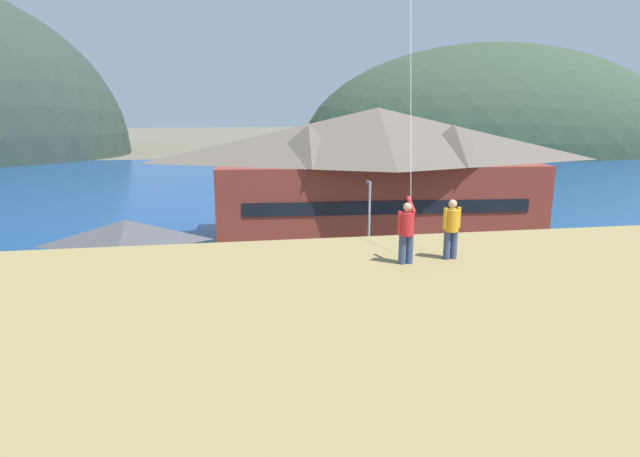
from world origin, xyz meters
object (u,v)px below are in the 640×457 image
object	(u,v)px
harbor_lodge	(377,171)
parked_car_mid_row_far	(567,274)
parked_car_lone_by_shed	(358,286)
parking_light_pole	(369,223)
person_companion	(451,227)
parked_car_back_row_right	(457,284)
wharf_dock	(278,211)
parked_car_front_row_red	(135,344)
parked_car_corner_spot	(243,285)
person_kite_flyer	(406,231)
moored_boat_outer_mooring	(311,209)
storage_shed_near_lot	(129,260)
moored_boat_wharfside	(249,205)
parked_car_back_row_left	(6,350)

from	to	relation	value
harbor_lodge	parked_car_mid_row_far	xyz separation A→B (m)	(8.76, -15.33, -5.18)
parked_car_lone_by_shed	parking_light_pole	xyz separation A→B (m)	(1.79, 4.42, 2.95)
person_companion	parked_car_back_row_right	bearing A→B (deg)	64.13
wharf_dock	parked_car_front_row_red	size ratio (longest dim) A/B	3.12
parked_car_back_row_right	parked_car_corner_spot	distance (m)	13.26
harbor_lodge	wharf_dock	bearing A→B (deg)	121.07
wharf_dock	parked_car_front_row_red	world-z (taller)	parked_car_front_row_red
harbor_lodge	person_kite_flyer	world-z (taller)	harbor_lodge
moored_boat_outer_mooring	person_kite_flyer	distance (m)	43.47
wharf_dock	parked_car_mid_row_far	xyz separation A→B (m)	(16.57, -28.29, 0.71)
parking_light_pole	person_kite_flyer	xyz separation A→B (m)	(-4.39, -20.46, 4.43)
parked_car_front_row_red	parking_light_pole	distance (m)	17.65
parked_car_lone_by_shed	parking_light_pole	world-z (taller)	parking_light_pole
storage_shed_near_lot	wharf_dock	size ratio (longest dim) A/B	0.56
moored_boat_wharfside	person_kite_flyer	xyz separation A→B (m)	(3.10, -46.24, 7.72)
parked_car_back_row_left	parked_car_lone_by_shed	bearing A→B (deg)	18.18
storage_shed_near_lot	person_kite_flyer	xyz separation A→B (m)	(11.21, -18.49, 5.75)
moored_boat_wharfside	parked_car_corner_spot	bearing A→B (deg)	-92.48
parked_car_front_row_red	parking_light_pole	bearing A→B (deg)	37.11
parking_light_pole	parked_car_front_row_red	bearing A→B (deg)	-142.89
moored_boat_outer_mooring	parked_car_back_row_left	distance (m)	37.49
parked_car_front_row_red	person_companion	distance (m)	16.36
storage_shed_near_lot	person_kite_flyer	world-z (taller)	person_kite_flyer
harbor_lodge	person_companion	bearing A→B (deg)	-101.83
parking_light_pole	person_kite_flyer	world-z (taller)	person_kite_flyer
parked_car_mid_row_far	person_kite_flyer	world-z (taller)	person_kite_flyer
parked_car_front_row_red	parked_car_back_row_left	bearing A→B (deg)	177.44
wharf_dock	harbor_lodge	bearing A→B (deg)	-58.93
wharf_dock	parked_car_mid_row_far	bearing A→B (deg)	-59.65
person_companion	parked_car_front_row_red	bearing A→B (deg)	138.33
moored_boat_wharfside	moored_boat_outer_mooring	bearing A→B (deg)	-28.06
parked_car_corner_spot	parking_light_pole	size ratio (longest dim) A/B	0.64
wharf_dock	moored_boat_wharfside	xyz separation A→B (m)	(-3.23, 1.93, 0.37)
moored_boat_outer_mooring	parked_car_lone_by_shed	xyz separation A→B (m)	(-1.09, -26.58, 0.34)
harbor_lodge	moored_boat_wharfside	xyz separation A→B (m)	(-11.04, 14.89, -5.52)
wharf_dock	person_kite_flyer	size ratio (longest dim) A/B	7.18
parked_car_front_row_red	person_kite_flyer	bearing A→B (deg)	-46.36
person_companion	parked_car_corner_spot	bearing A→B (deg)	108.57
parked_car_mid_row_far	person_companion	xyz separation A→B (m)	(-15.27, -15.77, 7.36)
person_kite_flyer	parked_car_mid_row_far	bearing A→B (deg)	43.80
wharf_dock	parked_car_lone_by_shed	bearing A→B (deg)	-85.00
parked_car_back_row_right	person_kite_flyer	size ratio (longest dim) A/B	2.30
parked_car_back_row_left	parked_car_mid_row_far	distance (m)	32.36
parked_car_corner_spot	parked_car_back_row_left	bearing A→B (deg)	-146.24
storage_shed_near_lot	moored_boat_wharfside	xyz separation A→B (m)	(8.11, 27.75, -1.97)
storage_shed_near_lot	parked_car_corner_spot	size ratio (longest dim) A/B	1.71
parked_car_back_row_left	parked_car_mid_row_far	bearing A→B (deg)	10.33
parked_car_back_row_left	parked_car_lone_by_shed	size ratio (longest dim) A/B	1.00
harbor_lodge	parked_car_back_row_right	xyz separation A→B (m)	(0.81, -16.01, -5.18)
parked_car_front_row_red	parked_car_mid_row_far	xyz separation A→B (m)	(26.19, 6.06, 0.00)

